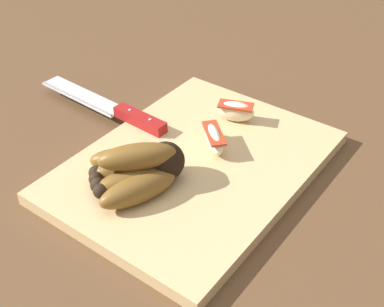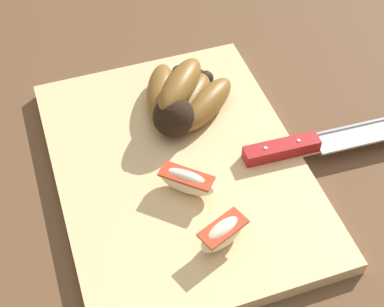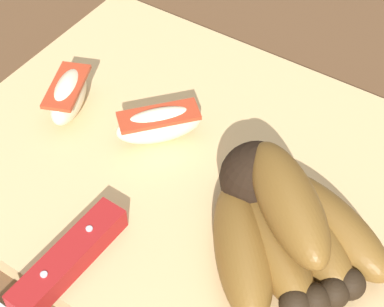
{
  "view_description": "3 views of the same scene",
  "coord_description": "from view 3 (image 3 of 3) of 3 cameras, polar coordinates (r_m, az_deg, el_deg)",
  "views": [
    {
      "loc": [
        0.5,
        0.37,
        0.5
      ],
      "look_at": [
        0.03,
        0.02,
        0.05
      ],
      "focal_mm": 48.54,
      "sensor_mm": 36.0,
      "label": 1
    },
    {
      "loc": [
        -0.44,
        0.15,
        0.58
      ],
      "look_at": [
        0.0,
        -0.0,
        0.04
      ],
      "focal_mm": 54.24,
      "sensor_mm": 36.0,
      "label": 2
    },
    {
      "loc": [
        0.18,
        -0.27,
        0.4
      ],
      "look_at": [
        0.01,
        -0.0,
        0.04
      ],
      "focal_mm": 58.24,
      "sensor_mm": 36.0,
      "label": 3
    }
  ],
  "objects": [
    {
      "name": "apple_wedge_near",
      "position": [
        0.54,
        -11.57,
        4.95
      ],
      "size": [
        0.05,
        0.07,
        0.04
      ],
      "color": "beige",
      "rests_on": "cutting_board"
    },
    {
      "name": "cutting_board",
      "position": [
        0.51,
        0.77,
        -1.69
      ],
      "size": [
        0.41,
        0.31,
        0.02
      ],
      "primitive_type": "cube",
      "color": "tan",
      "rests_on": "ground_plane"
    },
    {
      "name": "ground_plane",
      "position": [
        0.51,
        -0.8,
        -2.7
      ],
      "size": [
        6.0,
        6.0,
        0.0
      ],
      "primitive_type": "plane",
      "color": "brown"
    },
    {
      "name": "apple_wedge_middle",
      "position": [
        0.51,
        -3.02,
        2.68
      ],
      "size": [
        0.06,
        0.07,
        0.03
      ],
      "color": "beige",
      "rests_on": "cutting_board"
    },
    {
      "name": "banana_bunch",
      "position": [
        0.44,
        8.43,
        -6.14
      ],
      "size": [
        0.15,
        0.15,
        0.07
      ],
      "color": "black",
      "rests_on": "cutting_board"
    }
  ]
}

